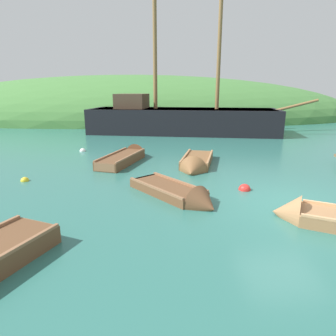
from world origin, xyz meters
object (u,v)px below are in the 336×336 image
(buoy_red, at_px, (245,190))
(buoy_white, at_px, (83,151))
(buoy_yellow, at_px, (25,181))
(rowboat_outer_right, at_px, (333,221))
(rowboat_center, at_px, (127,158))
(sailing_ship, at_px, (181,124))
(rowboat_portside, at_px, (196,165))
(rowboat_near_dock, at_px, (180,196))

(buoy_red, relative_size, buoy_white, 1.24)
(buoy_red, bearing_deg, buoy_yellow, 170.53)
(rowboat_outer_right, distance_m, buoy_yellow, 10.16)
(rowboat_outer_right, relative_size, rowboat_center, 0.87)
(sailing_ship, height_order, rowboat_portside, sailing_ship)
(rowboat_outer_right, xyz_separation_m, rowboat_center, (-5.84, 7.14, 0.04))
(rowboat_outer_right, relative_size, buoy_red, 8.58)
(rowboat_outer_right, distance_m, buoy_red, 3.08)
(sailing_ship, bearing_deg, buoy_red, -75.85)
(buoy_yellow, bearing_deg, rowboat_outer_right, -23.44)
(rowboat_center, relative_size, buoy_white, 12.12)
(rowboat_portside, relative_size, rowboat_center, 0.94)
(rowboat_outer_right, bearing_deg, buoy_red, -33.67)
(rowboat_outer_right, distance_m, rowboat_near_dock, 4.22)
(buoy_white, bearing_deg, rowboat_center, -41.48)
(sailing_ship, xyz_separation_m, rowboat_portside, (-0.20, -10.42, -0.62))
(rowboat_near_dock, bearing_deg, rowboat_outer_right, 23.62)
(rowboat_outer_right, bearing_deg, rowboat_portside, -36.80)
(rowboat_center, bearing_deg, rowboat_portside, -92.55)
(rowboat_center, relative_size, buoy_red, 9.81)
(rowboat_near_dock, distance_m, buoy_yellow, 5.97)
(rowboat_center, height_order, rowboat_near_dock, rowboat_center)
(buoy_red, bearing_deg, rowboat_outer_right, -62.13)
(buoy_red, bearing_deg, rowboat_portside, 111.89)
(rowboat_portside, height_order, rowboat_center, rowboat_portside)
(rowboat_center, height_order, buoy_yellow, rowboat_center)
(rowboat_outer_right, height_order, rowboat_center, same)
(sailing_ship, relative_size, rowboat_center, 4.20)
(sailing_ship, xyz_separation_m, buoy_red, (1.06, -13.55, -0.72))
(buoy_yellow, bearing_deg, buoy_red, -9.47)
(buoy_white, bearing_deg, rowboat_near_dock, -57.37)
(buoy_red, bearing_deg, rowboat_center, 134.90)
(buoy_yellow, height_order, buoy_white, buoy_white)
(buoy_white, bearing_deg, buoy_yellow, -98.76)
(rowboat_outer_right, bearing_deg, rowboat_center, -22.26)
(rowboat_outer_right, xyz_separation_m, buoy_yellow, (-9.32, 4.04, -0.10))
(buoy_yellow, distance_m, buoy_red, 7.99)
(buoy_yellow, bearing_deg, buoy_white, 81.24)
(rowboat_portside, bearing_deg, rowboat_outer_right, 39.48)
(rowboat_outer_right, height_order, buoy_yellow, rowboat_outer_right)
(rowboat_near_dock, relative_size, buoy_white, 10.03)
(rowboat_portside, xyz_separation_m, buoy_white, (-5.78, 3.61, -0.10))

